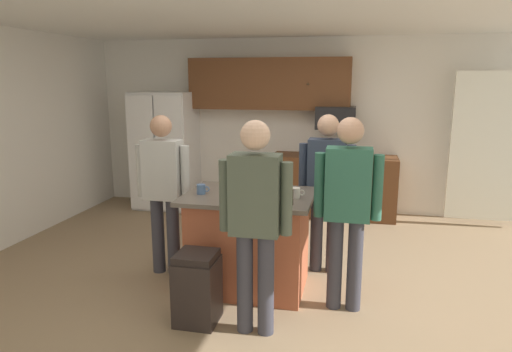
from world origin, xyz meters
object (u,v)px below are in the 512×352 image
at_px(kitchen_island, 249,241).
at_px(person_guest_left, 347,202).
at_px(microwave_over_range, 336,118).
at_px(refrigerator, 165,151).
at_px(glass_pilsner, 289,197).
at_px(serving_tray, 253,193).
at_px(glass_dark_ale, 279,182).
at_px(person_host_foreground, 163,184).
at_px(glass_short_whisky, 250,182).
at_px(tumbler_amber, 286,194).
at_px(person_guest_right, 326,183).
at_px(person_guest_by_door, 255,214).
at_px(mug_blue_stoneware, 296,193).
at_px(mug_ceramic_white, 201,189).
at_px(glass_stout_tall, 243,181).
at_px(trash_bin, 197,288).

relative_size(kitchen_island, person_guest_left, 0.71).
bearing_deg(microwave_over_range, refrigerator, -177.40).
bearing_deg(glass_pilsner, serving_tray, 147.90).
bearing_deg(glass_dark_ale, person_host_foreground, -176.40).
relative_size(kitchen_island, glass_pilsner, 9.08).
height_order(glass_short_whisky, serving_tray, glass_short_whisky).
distance_m(kitchen_island, glass_short_whisky, 0.57).
bearing_deg(tumbler_amber, microwave_over_range, 84.44).
bearing_deg(person_guest_right, person_guest_by_door, 32.14).
distance_m(person_guest_right, tumbler_amber, 0.79).
bearing_deg(person_guest_right, mug_blue_stoneware, 28.95).
bearing_deg(mug_ceramic_white, glass_stout_tall, 47.00).
relative_size(microwave_over_range, kitchen_island, 0.47).
bearing_deg(mug_blue_stoneware, kitchen_island, 175.53).
relative_size(glass_dark_ale, glass_stout_tall, 1.22).
relative_size(kitchen_island, person_guest_by_door, 0.70).
height_order(glass_stout_tall, trash_bin, glass_stout_tall).
bearing_deg(person_host_foreground, refrigerator, 122.84).
distance_m(mug_ceramic_white, glass_short_whisky, 0.49).
relative_size(person_host_foreground, glass_stout_tall, 11.97).
distance_m(person_guest_by_door, glass_stout_tall, 1.09).
xyz_separation_m(kitchen_island, glass_pilsner, (0.42, -0.28, 0.53)).
distance_m(refrigerator, trash_bin, 3.71).
height_order(kitchen_island, glass_stout_tall, glass_stout_tall).
distance_m(refrigerator, mug_blue_stoneware, 3.51).
height_order(person_guest_left, person_host_foreground, person_guest_left).
height_order(person_guest_right, mug_blue_stoneware, person_guest_right).
bearing_deg(serving_tray, mug_blue_stoneware, 1.10).
bearing_deg(glass_short_whisky, kitchen_island, -79.90).
xyz_separation_m(person_guest_right, glass_stout_tall, (-0.80, -0.30, 0.05)).
bearing_deg(person_guest_right, glass_dark_ale, -2.40).
height_order(glass_dark_ale, glass_short_whisky, glass_dark_ale).
relative_size(kitchen_island, serving_tray, 2.73).
height_order(refrigerator, glass_stout_tall, refrigerator).
relative_size(person_guest_left, tumbler_amber, 12.83).
relative_size(person_guest_right, glass_dark_ale, 9.84).
xyz_separation_m(microwave_over_range, mug_blue_stoneware, (-0.21, -2.68, -0.47)).
bearing_deg(mug_blue_stoneware, glass_pilsner, -95.29).
relative_size(kitchen_island, tumbler_amber, 9.10).
distance_m(glass_dark_ale, glass_stout_tall, 0.37).
distance_m(person_guest_by_door, person_host_foreground, 1.49).
height_order(tumbler_amber, glass_short_whisky, glass_short_whisky).
bearing_deg(person_guest_by_door, person_host_foreground, 34.52).
xyz_separation_m(person_guest_by_door, mug_blue_stoneware, (0.21, 0.74, -0.00)).
relative_size(refrigerator, person_guest_by_door, 1.06).
relative_size(person_guest_right, trash_bin, 2.71).
relative_size(mug_blue_stoneware, trash_bin, 0.22).
height_order(kitchen_island, tumbler_amber, tumbler_amber).
distance_m(person_guest_left, person_guest_right, 0.82).
relative_size(person_guest_by_door, person_host_foreground, 1.03).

